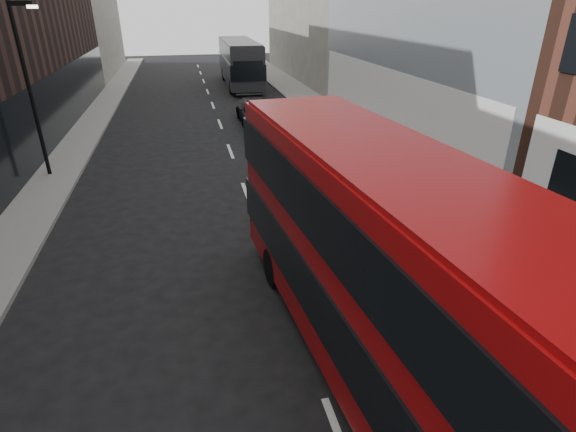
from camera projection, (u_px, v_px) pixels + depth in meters
sidewalk_right at (336, 120)px, 29.48m from camera, size 3.00×80.00×0.15m
sidewalk_left at (85, 134)px, 26.34m from camera, size 2.00×80.00×0.15m
building_left_mid at (15, 4)px, 27.05m from camera, size 5.00×24.00×14.00m
building_left_far at (82, 9)px, 46.62m from camera, size 5.00×20.00×13.00m
street_lamp at (30, 81)px, 18.37m from camera, size 1.06×0.22×7.00m
red_bus at (385, 262)px, 8.55m from camera, size 3.75×11.81×4.70m
grey_bus at (240, 62)px, 41.21m from camera, size 3.14×12.50×4.01m
car_a at (346, 189)px, 16.96m from camera, size 2.03×4.27×1.41m
car_b at (259, 123)px, 26.44m from camera, size 1.88×4.08×1.30m
car_c at (256, 112)px, 28.73m from camera, size 2.15×5.25×1.52m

